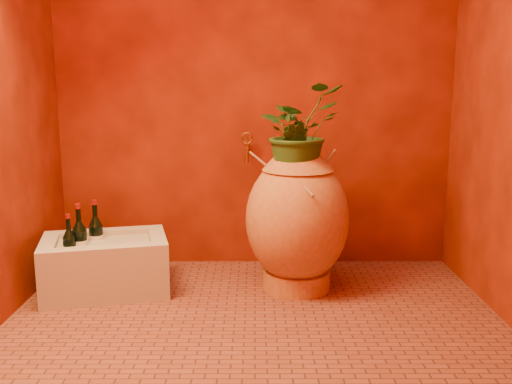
{
  "coord_description": "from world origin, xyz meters",
  "views": [
    {
      "loc": [
        0.0,
        -2.64,
        1.18
      ],
      "look_at": [
        0.01,
        0.35,
        0.6
      ],
      "focal_mm": 40.0,
      "sensor_mm": 36.0,
      "label": 1
    }
  ],
  "objects_px": {
    "stone_basin": "(105,266)",
    "wine_bottle_b": "(70,248)",
    "wine_bottle_a": "(80,243)",
    "wine_bottle_c": "(96,237)",
    "wall_tap": "(247,146)",
    "amphora": "(297,218)"
  },
  "relations": [
    {
      "from": "stone_basin",
      "to": "wall_tap",
      "type": "xyz_separation_m",
      "value": [
        0.8,
        0.46,
        0.63
      ]
    },
    {
      "from": "wine_bottle_a",
      "to": "wine_bottle_b",
      "type": "relative_size",
      "value": 1.16
    },
    {
      "from": "stone_basin",
      "to": "wine_bottle_a",
      "type": "height_order",
      "value": "wine_bottle_a"
    },
    {
      "from": "amphora",
      "to": "wine_bottle_b",
      "type": "bearing_deg",
      "value": -173.96
    },
    {
      "from": "wine_bottle_b",
      "to": "stone_basin",
      "type": "bearing_deg",
      "value": 27.28
    },
    {
      "from": "amphora",
      "to": "wine_bottle_c",
      "type": "xyz_separation_m",
      "value": [
        -1.15,
        0.03,
        -0.12
      ]
    },
    {
      "from": "wine_bottle_b",
      "to": "wine_bottle_c",
      "type": "bearing_deg",
      "value": 57.15
    },
    {
      "from": "amphora",
      "to": "stone_basin",
      "type": "height_order",
      "value": "amphora"
    },
    {
      "from": "wine_bottle_a",
      "to": "wine_bottle_c",
      "type": "xyz_separation_m",
      "value": [
        0.06,
        0.11,
        -0.0
      ]
    },
    {
      "from": "wine_bottle_c",
      "to": "wall_tap",
      "type": "bearing_deg",
      "value": 23.96
    },
    {
      "from": "wine_bottle_b",
      "to": "wine_bottle_c",
      "type": "xyz_separation_m",
      "value": [
        0.1,
        0.16,
        0.02
      ]
    },
    {
      "from": "wall_tap",
      "to": "wine_bottle_c",
      "type": "bearing_deg",
      "value": -156.04
    },
    {
      "from": "wine_bottle_b",
      "to": "wall_tap",
      "type": "height_order",
      "value": "wall_tap"
    },
    {
      "from": "wine_bottle_a",
      "to": "wine_bottle_c",
      "type": "bearing_deg",
      "value": 62.03
    },
    {
      "from": "stone_basin",
      "to": "wine_bottle_b",
      "type": "distance_m",
      "value": 0.23
    },
    {
      "from": "amphora",
      "to": "stone_basin",
      "type": "bearing_deg",
      "value": -177.51
    },
    {
      "from": "wine_bottle_c",
      "to": "wall_tap",
      "type": "xyz_separation_m",
      "value": [
        0.86,
        0.38,
        0.49
      ]
    },
    {
      "from": "stone_basin",
      "to": "wall_tap",
      "type": "bearing_deg",
      "value": 29.74
    },
    {
      "from": "wine_bottle_b",
      "to": "wall_tap",
      "type": "xyz_separation_m",
      "value": [
        0.97,
        0.54,
        0.5
      ]
    },
    {
      "from": "wine_bottle_b",
      "to": "wine_bottle_c",
      "type": "height_order",
      "value": "wine_bottle_c"
    },
    {
      "from": "amphora",
      "to": "wine_bottle_b",
      "type": "relative_size",
      "value": 2.82
    },
    {
      "from": "wall_tap",
      "to": "wine_bottle_a",
      "type": "bearing_deg",
      "value": -151.75
    }
  ]
}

